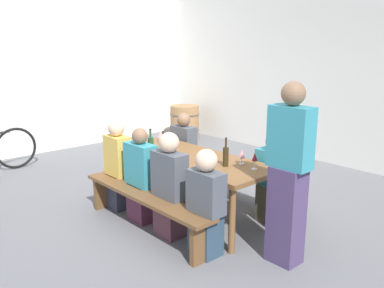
# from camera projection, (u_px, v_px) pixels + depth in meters

# --- Properties ---
(ground_plane) EXTENTS (24.00, 24.00, 0.00)m
(ground_plane) POSITION_uv_depth(u_px,v_px,m) (192.00, 214.00, 5.05)
(ground_plane) COLOR slate
(back_wall) EXTENTS (14.00, 0.20, 3.20)m
(back_wall) POSITION_uv_depth(u_px,v_px,m) (341.00, 72.00, 6.89)
(back_wall) COLOR silver
(back_wall) RESTS_ON ground
(side_wall) EXTENTS (0.20, 7.22, 3.20)m
(side_wall) POSITION_uv_depth(u_px,v_px,m) (44.00, 69.00, 7.74)
(side_wall) COLOR silver
(side_wall) RESTS_ON ground
(tasting_table) EXTENTS (2.13, 0.82, 0.75)m
(tasting_table) POSITION_uv_depth(u_px,v_px,m) (192.00, 162.00, 4.89)
(tasting_table) COLOR brown
(tasting_table) RESTS_ON ground
(bench_near) EXTENTS (2.03, 0.30, 0.45)m
(bench_near) POSITION_uv_depth(u_px,v_px,m) (145.00, 202.00, 4.51)
(bench_near) COLOR brown
(bench_near) RESTS_ON ground
(bench_far) EXTENTS (2.03, 0.30, 0.45)m
(bench_far) POSITION_uv_depth(u_px,v_px,m) (231.00, 175.00, 5.43)
(bench_far) COLOR brown
(bench_far) RESTS_ON ground
(wine_bottle_0) EXTENTS (0.07, 0.07, 0.28)m
(wine_bottle_0) POSITION_uv_depth(u_px,v_px,m) (163.00, 145.00, 4.95)
(wine_bottle_0) COLOR #332814
(wine_bottle_0) RESTS_ON tasting_table
(wine_bottle_1) EXTENTS (0.06, 0.06, 0.32)m
(wine_bottle_1) POSITION_uv_depth(u_px,v_px,m) (225.00, 156.00, 4.44)
(wine_bottle_1) COLOR #332814
(wine_bottle_1) RESTS_ON tasting_table
(wine_bottle_2) EXTENTS (0.07, 0.07, 0.32)m
(wine_bottle_2) POSITION_uv_depth(u_px,v_px,m) (151.00, 145.00, 4.93)
(wine_bottle_2) COLOR #234C2D
(wine_bottle_2) RESTS_ON tasting_table
(wine_glass_0) EXTENTS (0.07, 0.07, 0.15)m
(wine_glass_0) POSITION_uv_depth(u_px,v_px,m) (160.00, 135.00, 5.54)
(wine_glass_0) COLOR silver
(wine_glass_0) RESTS_ON tasting_table
(wine_glass_1) EXTENTS (0.07, 0.07, 0.16)m
(wine_glass_1) POSITION_uv_depth(u_px,v_px,m) (146.00, 137.00, 5.39)
(wine_glass_1) COLOR silver
(wine_glass_1) RESTS_ON tasting_table
(wine_glass_2) EXTENTS (0.06, 0.06, 0.19)m
(wine_glass_2) POSITION_uv_depth(u_px,v_px,m) (255.00, 157.00, 4.33)
(wine_glass_2) COLOR silver
(wine_glass_2) RESTS_ON tasting_table
(wine_glass_3) EXTENTS (0.08, 0.08, 0.17)m
(wine_glass_3) POSITION_uv_depth(u_px,v_px,m) (242.00, 154.00, 4.53)
(wine_glass_3) COLOR silver
(wine_glass_3) RESTS_ON tasting_table
(seated_guest_near_0) EXTENTS (0.35, 0.24, 1.16)m
(seated_guest_near_0) POSITION_uv_depth(u_px,v_px,m) (118.00, 167.00, 5.11)
(seated_guest_near_0) COLOR #313447
(seated_guest_near_0) RESTS_ON ground
(seated_guest_near_1) EXTENTS (0.42, 0.24, 1.13)m
(seated_guest_near_1) POSITION_uv_depth(u_px,v_px,m) (141.00, 178.00, 4.76)
(seated_guest_near_1) COLOR #56273E
(seated_guest_near_1) RESTS_ON ground
(seated_guest_near_2) EXTENTS (0.41, 0.24, 1.17)m
(seated_guest_near_2) POSITION_uv_depth(u_px,v_px,m) (170.00, 188.00, 4.37)
(seated_guest_near_2) COLOR #59323C
(seated_guest_near_2) RESTS_ON ground
(seated_guest_near_3) EXTENTS (0.38, 0.24, 1.09)m
(seated_guest_near_3) POSITION_uv_depth(u_px,v_px,m) (206.00, 205.00, 3.96)
(seated_guest_near_3) COLOR #2D4458
(seated_guest_near_3) RESTS_ON ground
(seated_guest_far_0) EXTENTS (0.37, 0.24, 1.11)m
(seated_guest_far_0) POSITION_uv_depth(u_px,v_px,m) (184.00, 153.00, 5.87)
(seated_guest_far_0) COLOR #314960
(seated_guest_far_0) RESTS_ON ground
(seated_guest_far_1) EXTENTS (0.40, 0.24, 1.08)m
(seated_guest_far_1) POSITION_uv_depth(u_px,v_px,m) (272.00, 181.00, 4.73)
(seated_guest_far_1) COLOR brown
(seated_guest_far_1) RESTS_ON ground
(standing_host) EXTENTS (0.40, 0.24, 1.75)m
(standing_host) POSITION_uv_depth(u_px,v_px,m) (288.00, 178.00, 3.76)
(standing_host) COLOR #483761
(standing_host) RESTS_ON ground
(wine_barrel) EXTENTS (0.67, 0.67, 0.73)m
(wine_barrel) POSITION_uv_depth(u_px,v_px,m) (185.00, 122.00, 9.11)
(wine_barrel) COLOR #9E7247
(wine_barrel) RESTS_ON ground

